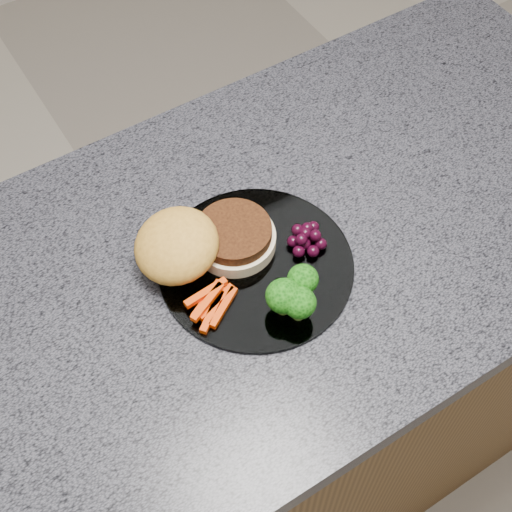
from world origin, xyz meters
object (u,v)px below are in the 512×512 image
(grape_bunch, at_px, (307,238))
(plate, at_px, (256,266))
(island_cabinet, at_px, (277,380))
(burger, at_px, (198,244))

(grape_bunch, bearing_deg, plate, 174.47)
(island_cabinet, distance_m, burger, 0.52)
(island_cabinet, xyz_separation_m, plate, (-0.06, -0.02, 0.47))
(plate, relative_size, grape_bunch, 4.63)
(island_cabinet, height_order, plate, plate)
(burger, relative_size, grape_bunch, 3.55)
(island_cabinet, height_order, grape_bunch, grape_bunch)
(island_cabinet, relative_size, burger, 6.02)
(burger, bearing_deg, island_cabinet, -20.42)
(burger, distance_m, grape_bunch, 0.15)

